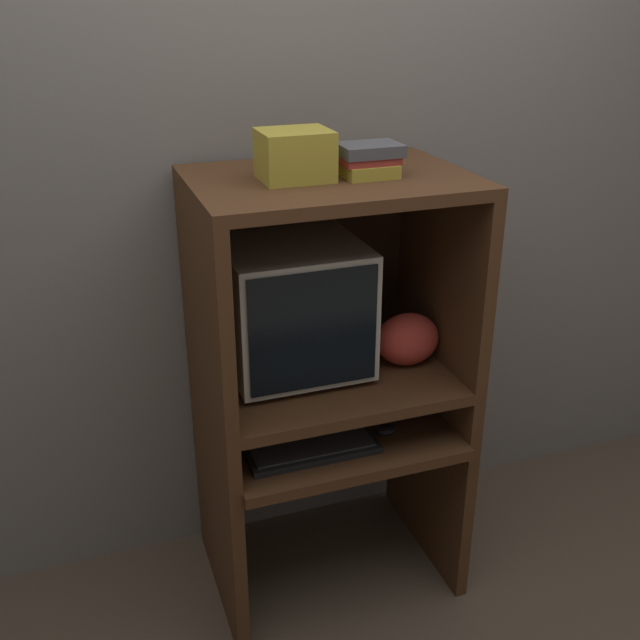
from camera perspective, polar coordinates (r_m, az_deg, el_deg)
ground_plane at (r=2.66m, az=2.93°, el=-22.15°), size 12.00×12.00×0.00m
wall_back at (r=2.52m, az=-2.06°, el=9.93°), size 6.00×0.06×2.60m
desk_base at (r=2.59m, az=0.91°, el=-12.51°), size 0.80×0.61×0.61m
desk_monitor_shelf at (r=2.41m, az=0.68°, el=-4.82°), size 0.80×0.58×0.18m
hutch_upper at (r=2.25m, az=0.46°, el=5.56°), size 0.80×0.58×0.63m
crt_monitor at (r=2.31m, az=-2.06°, el=1.01°), size 0.42×0.40×0.42m
keyboard at (r=2.31m, az=-0.60°, el=-9.80°), size 0.41×0.15×0.03m
mouse at (r=2.40m, az=5.08°, el=-8.35°), size 0.07×0.05×0.03m
snack_bag at (r=2.41m, az=6.68°, el=-1.46°), size 0.21×0.16×0.17m
book_stack at (r=2.15m, az=3.74°, el=12.10°), size 0.17×0.13×0.09m
storage_box at (r=2.10m, az=-1.93°, el=12.45°), size 0.19×0.17×0.14m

